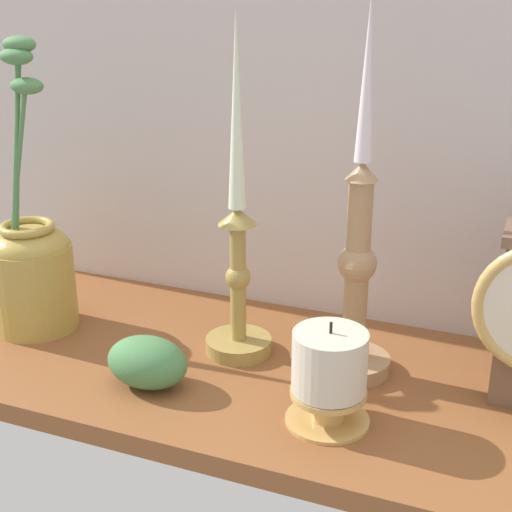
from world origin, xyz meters
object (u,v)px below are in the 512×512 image
candlestick_tall_center (238,253)px  brass_vase_jar (32,265)px  candlestick_tall_left (357,271)px  pillar_candle_front (329,374)px

candlestick_tall_center → brass_vase_jar: candlestick_tall_center is taller
candlestick_tall_left → candlestick_tall_center: size_ratio=1.04×
candlestick_tall_center → pillar_candle_front: bearing=-36.1°
candlestick_tall_left → candlestick_tall_center: (-14.22, -0.67, 0.41)cm
brass_vase_jar → candlestick_tall_center: bearing=7.1°
brass_vase_jar → pillar_candle_front: size_ratio=3.24×
candlestick_tall_left → candlestick_tall_center: bearing=-177.3°
candlestick_tall_center → pillar_candle_front: (14.62, -10.66, -7.48)cm
candlestick_tall_center → pillar_candle_front: 19.57cm
candlestick_tall_left → brass_vase_jar: size_ratio=1.14×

